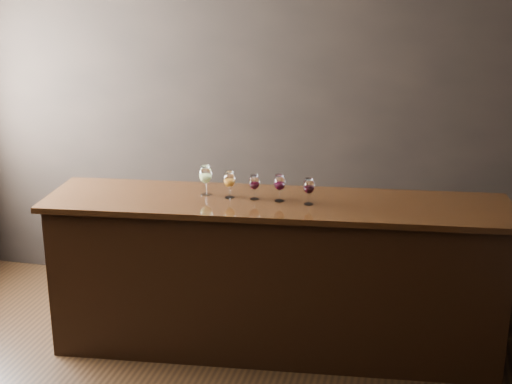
% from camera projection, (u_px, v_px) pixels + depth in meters
% --- Properties ---
extents(room_shell, '(5.02, 4.52, 2.81)m').
position_uv_depth(room_shell, '(91.00, 132.00, 3.69)').
color(room_shell, black).
rests_on(room_shell, ground).
extents(bar_counter, '(3.13, 1.00, 1.07)m').
position_uv_depth(bar_counter, '(275.00, 279.00, 5.01)').
color(bar_counter, black).
rests_on(bar_counter, ground).
extents(bar_top, '(3.24, 1.09, 0.04)m').
position_uv_depth(bar_top, '(276.00, 203.00, 4.85)').
color(bar_top, black).
rests_on(bar_top, bar_counter).
extents(back_bar_shelf, '(2.50, 0.40, 0.90)m').
position_uv_depth(back_bar_shelf, '(308.00, 254.00, 5.68)').
color(back_bar_shelf, black).
rests_on(back_bar_shelf, ground).
extents(glass_white, '(0.09, 0.09, 0.21)m').
position_uv_depth(glass_white, '(205.00, 175.00, 4.92)').
color(glass_white, white).
rests_on(glass_white, bar_top).
extents(glass_amber, '(0.08, 0.08, 0.19)m').
position_uv_depth(glass_amber, '(229.00, 180.00, 4.86)').
color(glass_amber, white).
rests_on(glass_amber, bar_top).
extents(glass_red_a, '(0.07, 0.07, 0.17)m').
position_uv_depth(glass_red_a, '(254.00, 183.00, 4.83)').
color(glass_red_a, white).
rests_on(glass_red_a, bar_top).
extents(glass_red_b, '(0.08, 0.08, 0.19)m').
position_uv_depth(glass_red_b, '(280.00, 183.00, 4.80)').
color(glass_red_b, white).
rests_on(glass_red_b, bar_top).
extents(glass_red_c, '(0.08, 0.08, 0.18)m').
position_uv_depth(glass_red_c, '(309.00, 187.00, 4.73)').
color(glass_red_c, white).
rests_on(glass_red_c, bar_top).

